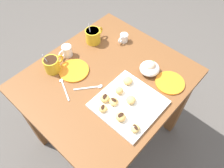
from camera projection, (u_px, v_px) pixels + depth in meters
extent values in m
plane|color=#514C47|center=(108.00, 133.00, 1.88)|extent=(8.00, 8.00, 0.00)
cube|color=brown|center=(106.00, 80.00, 1.29)|extent=(0.92, 0.82, 0.04)
cube|color=brown|center=(179.00, 105.00, 1.63)|extent=(0.07, 0.07, 0.72)
cube|color=brown|center=(33.00, 120.00, 1.56)|extent=(0.07, 0.07, 0.72)
cube|color=brown|center=(110.00, 58.00, 1.91)|extent=(0.07, 0.07, 0.72)
cube|color=white|center=(129.00, 104.00, 1.16)|extent=(0.32, 0.32, 0.02)
cylinder|color=gold|center=(52.00, 65.00, 1.28)|extent=(0.09, 0.09, 0.09)
torus|color=gold|center=(59.00, 59.00, 1.30)|extent=(0.06, 0.01, 0.06)
cylinder|color=#331E11|center=(50.00, 61.00, 1.25)|extent=(0.08, 0.08, 0.01)
cylinder|color=silver|center=(48.00, 63.00, 1.24)|extent=(0.02, 0.05, 0.11)
cylinder|color=gold|center=(93.00, 36.00, 1.42)|extent=(0.10, 0.10, 0.09)
torus|color=gold|center=(99.00, 31.00, 1.45)|extent=(0.06, 0.01, 0.06)
cylinder|color=#331E11|center=(92.00, 31.00, 1.39)|extent=(0.08, 0.08, 0.01)
cylinder|color=silver|center=(90.00, 33.00, 1.39)|extent=(0.03, 0.04, 0.12)
cylinder|color=white|center=(67.00, 51.00, 1.36)|extent=(0.06, 0.06, 0.07)
cone|color=white|center=(70.00, 45.00, 1.35)|extent=(0.02, 0.02, 0.02)
torus|color=white|center=(62.00, 54.00, 1.34)|extent=(0.05, 0.01, 0.05)
cylinder|color=white|center=(66.00, 47.00, 1.33)|extent=(0.05, 0.05, 0.01)
ellipsoid|color=white|center=(150.00, 69.00, 1.28)|extent=(0.12, 0.12, 0.06)
sphere|color=beige|center=(150.00, 66.00, 1.26)|extent=(0.06, 0.06, 0.06)
ellipsoid|color=green|center=(152.00, 62.00, 1.25)|extent=(0.03, 0.02, 0.01)
cylinder|color=white|center=(124.00, 38.00, 1.44)|extent=(0.05, 0.05, 0.05)
cone|color=white|center=(127.00, 34.00, 1.44)|extent=(0.02, 0.02, 0.02)
torus|color=white|center=(120.00, 40.00, 1.42)|extent=(0.04, 0.01, 0.04)
cylinder|color=black|center=(124.00, 35.00, 1.42)|extent=(0.04, 0.04, 0.01)
cylinder|color=orange|center=(170.00, 83.00, 1.25)|extent=(0.17, 0.17, 0.01)
cylinder|color=orange|center=(74.00, 70.00, 1.31)|extent=(0.18, 0.18, 0.01)
cube|color=silver|center=(65.00, 90.00, 1.22)|extent=(0.07, 0.14, 0.00)
ellipsoid|color=silver|center=(61.00, 80.00, 1.26)|extent=(0.03, 0.02, 0.01)
cube|color=silver|center=(87.00, 88.00, 1.23)|extent=(0.12, 0.10, 0.00)
ellipsoid|color=silver|center=(100.00, 86.00, 1.24)|extent=(0.03, 0.02, 0.01)
ellipsoid|color=#E5B260|center=(114.00, 101.00, 1.15)|extent=(0.07, 0.07, 0.03)
ellipsoid|color=black|center=(114.00, 100.00, 1.13)|extent=(0.02, 0.03, 0.00)
ellipsoid|color=#E5B260|center=(131.00, 100.00, 1.15)|extent=(0.07, 0.07, 0.04)
ellipsoid|color=#E5B260|center=(121.00, 117.00, 1.09)|extent=(0.05, 0.06, 0.04)
ellipsoid|color=black|center=(121.00, 115.00, 1.07)|extent=(0.04, 0.02, 0.00)
ellipsoid|color=#E5B260|center=(128.00, 81.00, 1.22)|extent=(0.08, 0.07, 0.04)
ellipsoid|color=#E5B260|center=(105.00, 98.00, 1.15)|extent=(0.07, 0.07, 0.03)
ellipsoid|color=black|center=(105.00, 96.00, 1.14)|extent=(0.04, 0.03, 0.00)
ellipsoid|color=#E5B260|center=(103.00, 109.00, 1.12)|extent=(0.06, 0.06, 0.03)
ellipsoid|color=black|center=(103.00, 107.00, 1.11)|extent=(0.03, 0.03, 0.00)
ellipsoid|color=#E5B260|center=(135.00, 129.00, 1.05)|extent=(0.06, 0.06, 0.03)
ellipsoid|color=black|center=(135.00, 127.00, 1.04)|extent=(0.03, 0.04, 0.00)
ellipsoid|color=#E5B260|center=(119.00, 91.00, 1.18)|extent=(0.06, 0.06, 0.04)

